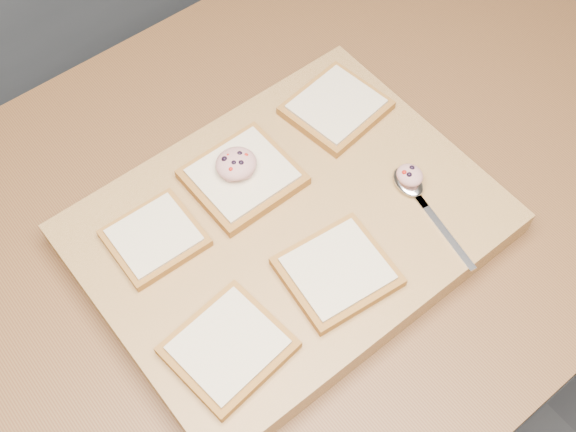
# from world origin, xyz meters

# --- Properties ---
(ground) EXTENTS (4.00, 4.00, 0.00)m
(ground) POSITION_xyz_m (0.00, 0.00, 0.00)
(ground) COLOR #515459
(ground) RESTS_ON ground
(island_counter) EXTENTS (2.00, 0.80, 0.90)m
(island_counter) POSITION_xyz_m (0.00, 0.00, 0.45)
(island_counter) COLOR slate
(island_counter) RESTS_ON ground
(cutting_board) EXTENTS (0.50, 0.38, 0.04)m
(cutting_board) POSITION_xyz_m (-0.08, -0.04, 0.92)
(cutting_board) COLOR #AE824A
(cutting_board) RESTS_ON island_counter
(bread_far_left) EXTENTS (0.11, 0.10, 0.02)m
(bread_far_left) POSITION_xyz_m (-0.23, 0.04, 0.95)
(bread_far_left) COLOR #A46E2A
(bread_far_left) RESTS_ON cutting_board
(bread_far_center) EXTENTS (0.13, 0.12, 0.02)m
(bread_far_center) POSITION_xyz_m (-0.09, 0.04, 0.95)
(bread_far_center) COLOR #A46E2A
(bread_far_center) RESTS_ON cutting_board
(bread_far_right) EXTENTS (0.14, 0.13, 0.02)m
(bread_far_right) POSITION_xyz_m (0.08, 0.06, 0.95)
(bread_far_right) COLOR #A46E2A
(bread_far_right) RESTS_ON cutting_board
(bread_near_left) EXTENTS (0.14, 0.13, 0.02)m
(bread_near_left) POSITION_xyz_m (-0.24, -0.13, 0.95)
(bread_near_left) COLOR #A46E2A
(bread_near_left) RESTS_ON cutting_board
(bread_near_center) EXTENTS (0.14, 0.13, 0.02)m
(bread_near_center) POSITION_xyz_m (-0.08, -0.14, 0.95)
(bread_near_center) COLOR #A46E2A
(bread_near_center) RESTS_ON cutting_board
(tuna_salad_dollop) EXTENTS (0.05, 0.05, 0.03)m
(tuna_salad_dollop) POSITION_xyz_m (-0.09, 0.05, 0.97)
(tuna_salad_dollop) COLOR tan
(tuna_salad_dollop) RESTS_ON bread_far_center
(spoon) EXTENTS (0.05, 0.17, 0.01)m
(spoon) POSITION_xyz_m (0.07, -0.11, 0.95)
(spoon) COLOR silver
(spoon) RESTS_ON cutting_board
(spoon_salad) EXTENTS (0.03, 0.04, 0.02)m
(spoon_salad) POSITION_xyz_m (0.08, -0.10, 0.96)
(spoon_salad) COLOR tan
(spoon_salad) RESTS_ON spoon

